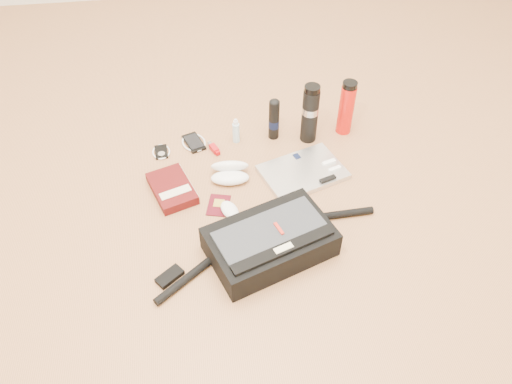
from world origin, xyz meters
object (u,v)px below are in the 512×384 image
book (172,188)px  thermos_black (310,113)px  laptop (303,172)px  messenger_bag (270,242)px  thermos_red (346,108)px

book → thermos_black: (0.62, 0.26, 0.12)m
laptop → book: (-0.55, -0.03, 0.01)m
laptop → messenger_bag: bearing=-137.0°
messenger_bag → book: 0.50m
messenger_bag → thermos_red: thermos_red is taller
book → thermos_black: 0.69m
messenger_bag → thermos_black: bearing=46.0°
book → messenger_bag: bearing=-65.2°
laptop → thermos_black: 0.27m
book → thermos_red: thermos_red is taller
laptop → thermos_red: (0.24, 0.26, 0.12)m
messenger_bag → thermos_red: bearing=35.4°
laptop → thermos_black: thermos_black is taller
thermos_red → thermos_black: bearing=-169.2°
messenger_bag → book: messenger_bag is taller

